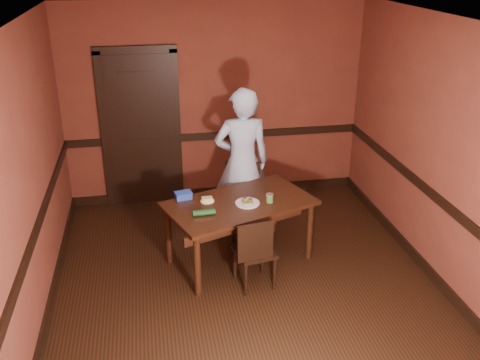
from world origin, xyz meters
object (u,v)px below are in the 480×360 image
object	(u,v)px
sauce_jar	(270,198)
cheese_saucer	(207,200)
chair_far	(250,202)
dining_table	(240,231)
chair_near	(255,251)
person	(242,162)
sandwich_plate	(247,202)
food_tub	(183,195)

from	to	relation	value
sauce_jar	cheese_saucer	distance (m)	0.68
chair_far	cheese_saucer	xyz separation A→B (m)	(-0.57, -0.47, 0.30)
chair_far	sauce_jar	bearing A→B (deg)	-64.50
dining_table	chair_near	size ratio (longest dim) A/B	1.94
chair_far	cheese_saucer	world-z (taller)	chair_far
chair_far	chair_near	xyz separation A→B (m)	(-0.16, -1.03, -0.05)
chair_near	person	size ratio (longest dim) A/B	0.44
dining_table	sandwich_plate	bearing A→B (deg)	-59.42
dining_table	person	xyz separation A→B (m)	(0.16, 0.71, 0.54)
chair_far	sauce_jar	xyz separation A→B (m)	(0.10, -0.60, 0.33)
sauce_jar	chair_far	bearing A→B (deg)	98.99
chair_far	person	world-z (taller)	person
cheese_saucer	food_tub	world-z (taller)	food_tub
chair_far	person	size ratio (longest dim) A/B	0.50
dining_table	sauce_jar	world-z (taller)	sauce_jar
dining_table	chair_near	distance (m)	0.50
dining_table	food_tub	distance (m)	0.75
chair_near	person	xyz separation A→B (m)	(0.09, 1.20, 0.51)
person	sauce_jar	xyz separation A→B (m)	(0.16, -0.77, -0.13)
food_tub	sauce_jar	bearing A→B (deg)	-27.31
chair_near	sauce_jar	size ratio (longest dim) A/B	8.41
chair_near	food_tub	size ratio (longest dim) A/B	3.95
sauce_jar	cheese_saucer	bearing A→B (deg)	168.51
dining_table	chair_near	xyz separation A→B (m)	(0.07, -0.49, 0.04)
sandwich_plate	sauce_jar	world-z (taller)	sauce_jar
sauce_jar	cheese_saucer	size ratio (longest dim) A/B	0.63
chair_far	chair_near	distance (m)	1.05
chair_near	sandwich_plate	bearing A→B (deg)	-101.22
cheese_saucer	dining_table	bearing A→B (deg)	-12.15
food_tub	dining_table	bearing A→B (deg)	-29.76
chair_near	cheese_saucer	xyz separation A→B (m)	(-0.42, 0.57, 0.35)
dining_table	chair_far	bearing A→B (deg)	47.05
sandwich_plate	cheese_saucer	world-z (taller)	sandwich_plate
chair_near	chair_far	bearing A→B (deg)	-109.22
chair_near	sandwich_plate	size ratio (longest dim) A/B	3.08
person	sandwich_plate	xyz separation A→B (m)	(-0.09, -0.77, -0.16)
dining_table	food_tub	xyz separation A→B (m)	(-0.60, 0.19, 0.41)
dining_table	sandwich_plate	size ratio (longest dim) A/B	5.96
chair_near	food_tub	bearing A→B (deg)	-56.43
sandwich_plate	food_tub	distance (m)	0.72
chair_far	chair_near	world-z (taller)	chair_far
sauce_jar	food_tub	size ratio (longest dim) A/B	0.47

